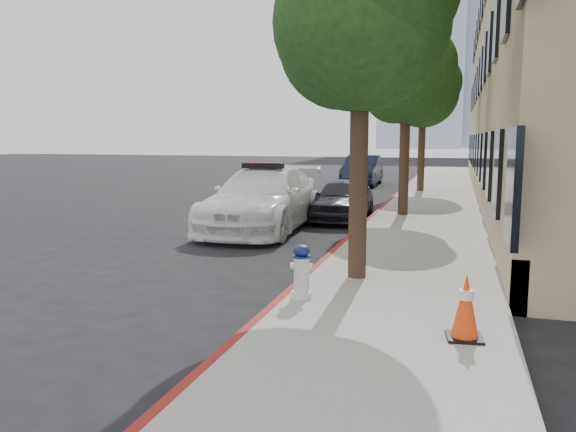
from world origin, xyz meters
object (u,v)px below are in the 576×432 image
(fire_hydrant, at_px, (301,272))
(police_car, at_px, (263,199))
(parked_car_far, at_px, (363,170))
(parked_car_mid, at_px, (343,199))
(traffic_cone, at_px, (466,307))

(fire_hydrant, bearing_deg, police_car, 107.32)
(parked_car_far, bearing_deg, parked_car_mid, -84.29)
(parked_car_far, xyz_separation_m, traffic_cone, (4.86, -22.30, -0.24))
(fire_hydrant, height_order, traffic_cone, fire_hydrant)
(police_car, distance_m, traffic_cone, 9.11)
(police_car, xyz_separation_m, traffic_cone, (5.10, -7.53, -0.30))
(police_car, bearing_deg, parked_car_mid, 52.43)
(police_car, distance_m, parked_car_far, 14.77)
(police_car, distance_m, fire_hydrant, 7.08)
(parked_car_far, relative_size, fire_hydrant, 5.99)
(police_car, relative_size, fire_hydrant, 7.34)
(police_car, bearing_deg, parked_car_far, 87.52)
(fire_hydrant, bearing_deg, parked_car_far, 90.50)
(parked_car_mid, relative_size, parked_car_far, 0.80)
(parked_car_mid, distance_m, parked_car_far, 12.51)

